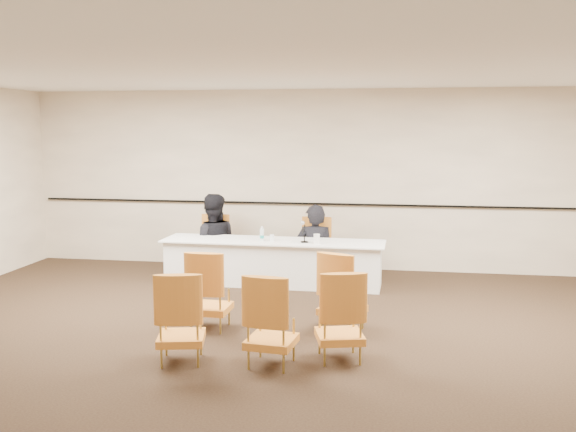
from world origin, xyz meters
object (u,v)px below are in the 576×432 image
(panelist_second_chair, at_px, (212,245))
(microphone, at_px, (304,232))
(drinking_glass, at_px, (272,238))
(aud_chair_front_right, at_px, (343,291))
(panel_table, at_px, (273,262))
(panelist_second, at_px, (212,247))
(aud_chair_front_left, at_px, (210,289))
(water_bottle, at_px, (262,234))
(aud_chair_back_right, at_px, (340,315))
(panelist_main_chair, at_px, (315,248))
(aud_chair_back_left, at_px, (181,316))
(panelist_main, at_px, (315,258))
(coffee_cup, at_px, (317,239))
(aud_chair_back_mid, at_px, (271,319))

(panelist_second_chair, relative_size, microphone, 3.08)
(drinking_glass, height_order, aud_chair_front_right, aud_chair_front_right)
(panel_table, height_order, panelist_second, panelist_second)
(aud_chair_front_left, bearing_deg, water_bottle, 87.33)
(panel_table, xyz_separation_m, aud_chair_back_right, (1.28, -3.06, 0.14))
(aud_chair_back_right, bearing_deg, panelist_main_chair, 86.36)
(aud_chair_front_right, distance_m, aud_chair_back_left, 2.00)
(panelist_main_chair, height_order, aud_chair_front_right, same)
(panelist_main, distance_m, aud_chair_front_right, 2.68)
(microphone, xyz_separation_m, aud_chair_front_left, (-0.82, -2.17, -0.35))
(coffee_cup, height_order, aud_chair_back_mid, aud_chair_back_mid)
(aud_chair_back_right, bearing_deg, aud_chair_back_mid, -172.39)
(panel_table, xyz_separation_m, panelist_main_chair, (0.58, 0.51, 0.14))
(panelist_main_chair, xyz_separation_m, drinking_glass, (-0.58, -0.57, 0.25))
(panelist_main, bearing_deg, aud_chair_front_right, 99.90)
(coffee_cup, bearing_deg, drinking_glass, 171.16)
(panel_table, height_order, water_bottle, water_bottle)
(panelist_main, relative_size, water_bottle, 7.95)
(panelist_main, distance_m, water_bottle, 1.03)
(panelist_second_chair, distance_m, aud_chair_back_left, 4.00)
(aud_chair_back_left, relative_size, aud_chair_back_right, 1.00)
(panel_table, height_order, aud_chair_back_right, aud_chair_back_right)
(panelist_main, distance_m, panelist_second, 1.69)
(microphone, height_order, aud_chair_back_left, microphone)
(panelist_main_chair, relative_size, panelist_second_chair, 1.00)
(panelist_second_chair, xyz_separation_m, aud_chair_back_right, (2.38, -3.60, 0.00))
(panelist_second, bearing_deg, water_bottle, 133.11)
(panelist_second_chair, distance_m, aud_chair_front_right, 3.52)
(panelist_second, relative_size, aud_chair_back_right, 1.83)
(water_bottle, height_order, aud_chair_front_left, aud_chair_front_left)
(drinking_glass, bearing_deg, panelist_main_chair, 44.78)
(panel_table, xyz_separation_m, aud_chair_front_left, (-0.32, -2.28, 0.14))
(coffee_cup, relative_size, aud_chair_front_left, 0.15)
(aud_chair_back_mid, bearing_deg, coffee_cup, 95.65)
(panelist_second_chair, height_order, drinking_glass, panelist_second_chair)
(drinking_glass, xyz_separation_m, aud_chair_front_left, (-0.32, -2.22, -0.25))
(panel_table, distance_m, aud_chair_back_right, 3.31)
(drinking_glass, bearing_deg, panelist_second, 151.31)
(panelist_main_chair, height_order, aud_chair_back_mid, same)
(drinking_glass, bearing_deg, water_bottle, 173.18)
(panel_table, xyz_separation_m, aud_chair_back_left, (-0.30, -3.38, 0.14))
(panelist_main_chair, bearing_deg, panelist_second, -180.00)
(panelist_main_chair, distance_m, coffee_cup, 0.74)
(aud_chair_front_right, height_order, aud_chair_back_right, same)
(water_bottle, bearing_deg, aud_chair_back_mid, -76.65)
(panelist_main, distance_m, aud_chair_back_mid, 3.84)
(aud_chair_front_right, relative_size, aud_chair_back_left, 1.00)
(panelist_main, height_order, coffee_cup, panelist_main)
(drinking_glass, bearing_deg, aud_chair_back_right, -66.90)
(panelist_main, bearing_deg, aud_chair_front_left, 67.95)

